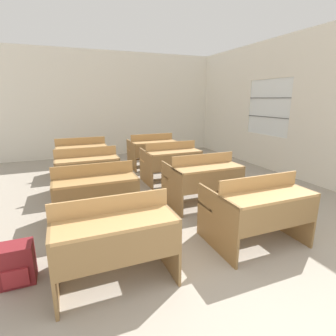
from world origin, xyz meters
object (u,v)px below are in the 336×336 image
at_px(bench_second_left, 95,191).
at_px(schoolbag, 17,264).
at_px(bench_third_left, 87,169).
at_px(bench_back_left, 82,155).
at_px(bench_third_right, 171,160).
at_px(bench_front_right, 257,207).
at_px(bench_second_right, 202,178).
at_px(bench_back_right, 152,149).
at_px(bench_front_left, 113,235).

xyz_separation_m(bench_second_left, schoolbag, (-0.86, -1.03, -0.26)).
height_order(bench_third_left, bench_back_left, same).
bearing_deg(bench_third_right, bench_front_right, -89.76).
xyz_separation_m(bench_second_right, schoolbag, (-2.55, -1.03, -0.26)).
distance_m(bench_second_left, bench_back_right, 3.12).
distance_m(bench_third_left, bench_back_left, 1.33).
bearing_deg(bench_third_right, bench_second_right, -89.69).
relative_size(bench_front_right, schoolbag, 2.79).
height_order(bench_front_left, bench_back_right, same).
bearing_deg(bench_second_right, bench_front_left, -142.39).
height_order(bench_third_right, bench_back_left, same).
bearing_deg(bench_front_right, bench_second_left, 142.72).
bearing_deg(bench_third_right, schoolbag, -137.28).
height_order(bench_front_left, bench_third_left, same).
bearing_deg(bench_second_right, bench_second_left, -179.98).
distance_m(bench_front_right, bench_back_right, 3.90).
bearing_deg(bench_back_right, bench_second_left, -123.31).
distance_m(bench_second_left, schoolbag, 1.37).
xyz_separation_m(bench_second_left, bench_third_left, (0.02, 1.29, 0.00)).
height_order(bench_front_left, bench_third_right, same).
xyz_separation_m(bench_third_right, schoolbag, (-2.54, -2.35, -0.26)).
xyz_separation_m(bench_second_right, bench_back_right, (0.02, 2.61, 0.00)).
relative_size(bench_third_left, bench_third_right, 1.00).
distance_m(bench_front_right, bench_second_left, 2.13).
bearing_deg(bench_third_right, bench_front_left, -122.71).
bearing_deg(bench_second_right, bench_back_left, 122.58).
xyz_separation_m(bench_second_right, bench_back_left, (-1.67, 2.62, 0.00)).
bearing_deg(schoolbag, bench_third_left, 69.34).
height_order(bench_back_left, bench_back_right, same).
xyz_separation_m(bench_front_left, bench_front_right, (1.69, 0.01, 0.00)).
bearing_deg(bench_back_left, bench_front_right, -66.79).
bearing_deg(bench_front_right, bench_back_right, 89.73).
xyz_separation_m(bench_front_right, bench_third_left, (-1.68, 2.58, 0.00)).
relative_size(bench_second_right, bench_back_left, 1.00).
height_order(bench_second_right, bench_third_left, same).
relative_size(bench_front_right, bench_second_left, 1.00).
xyz_separation_m(bench_front_right, schoolbag, (-2.55, 0.26, -0.26)).
bearing_deg(bench_second_right, bench_back_right, 89.50).
height_order(bench_third_left, bench_third_right, same).
height_order(bench_second_right, bench_back_right, same).
distance_m(bench_front_right, bench_second_right, 1.29).
relative_size(bench_front_left, bench_second_left, 1.00).
height_order(bench_front_left, bench_front_right, same).
distance_m(bench_front_left, bench_third_left, 2.59).
xyz_separation_m(bench_front_left, bench_third_left, (0.01, 2.59, 0.00)).
bearing_deg(schoolbag, bench_front_right, -5.76).
relative_size(bench_front_left, bench_second_right, 1.00).
relative_size(bench_back_right, schoolbag, 2.79).
relative_size(bench_third_left, bench_back_left, 1.00).
xyz_separation_m(bench_front_left, bench_back_right, (1.71, 3.91, 0.00)).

